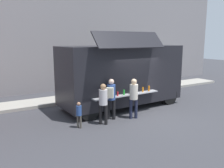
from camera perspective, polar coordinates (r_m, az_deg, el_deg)
ground_plane at (r=10.77m, az=8.52°, el=-7.61°), size 60.00×60.00×0.00m
curb_strip at (r=13.01m, az=-19.33°, el=-4.58°), size 28.00×1.60×0.15m
building_behind at (r=16.75m, az=-19.97°, el=17.29°), size 32.00×2.40×10.96m
food_truck_main at (r=11.80m, az=2.38°, el=2.38°), size 6.17×3.08×3.69m
trash_bin at (r=15.96m, az=8.51°, el=0.21°), size 0.60×0.60×1.00m
customer_front_ordering at (r=10.13m, az=5.23°, el=-2.64°), size 0.35×0.35×1.73m
customer_mid_with_backpack at (r=9.93m, az=-0.25°, el=-2.65°), size 0.53×0.55×1.74m
customer_rear_waiting at (r=9.38m, az=-2.13°, el=-3.95°), size 0.34×0.34×1.65m
child_near_queue at (r=9.18m, az=-7.94°, el=-6.82°), size 0.21×0.21×1.02m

